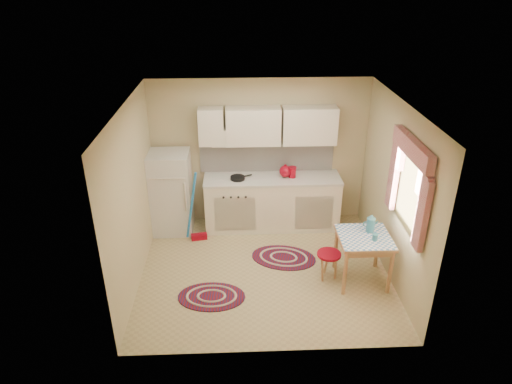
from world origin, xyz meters
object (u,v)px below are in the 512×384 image
table (362,258)px  base_cabinets (272,203)px  fridge (172,193)px  stool (328,266)px

table → base_cabinets: bearing=126.2°
base_cabinets → fridge: bearing=-178.3°
base_cabinets → table: size_ratio=3.12×
table → stool: size_ratio=1.71×
stool → base_cabinets: bearing=114.7°
fridge → stool: fridge is taller
base_cabinets → stool: (0.70, -1.52, -0.23)m
fridge → table: fridge is taller
fridge → stool: (2.37, -1.47, -0.49)m
fridge → table: bearing=-28.4°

